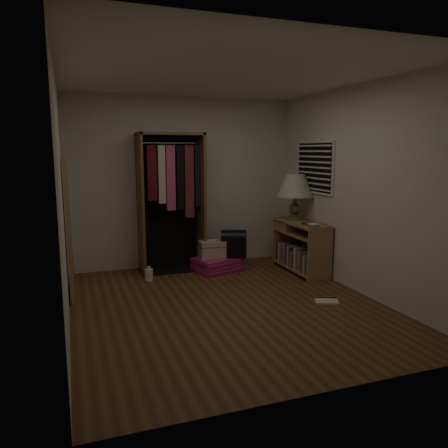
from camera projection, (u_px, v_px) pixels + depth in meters
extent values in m
plane|color=#533217|center=(227.00, 305.00, 5.12)|extent=(4.00, 4.00, 0.00)
cube|color=beige|center=(183.00, 183.00, 6.76)|extent=(3.50, 0.02, 2.60)
cube|color=beige|center=(326.00, 223.00, 3.05)|extent=(3.50, 0.02, 2.60)
cube|color=beige|center=(358.00, 190.00, 5.49)|extent=(0.02, 4.00, 2.60)
cube|color=beige|center=(62.00, 201.00, 4.32)|extent=(0.02, 4.00, 2.60)
cube|color=white|center=(228.00, 75.00, 4.69)|extent=(3.50, 4.00, 0.01)
cube|color=white|center=(315.00, 167.00, 6.37)|extent=(0.03, 0.96, 0.76)
cube|color=black|center=(315.00, 167.00, 6.37)|extent=(0.03, 0.90, 0.70)
cube|color=silver|center=(313.00, 189.00, 6.41)|extent=(0.01, 0.88, 0.02)
cube|color=silver|center=(313.00, 183.00, 6.40)|extent=(0.01, 0.88, 0.02)
cube|color=silver|center=(314.00, 178.00, 6.39)|extent=(0.01, 0.88, 0.02)
cube|color=silver|center=(314.00, 173.00, 6.37)|extent=(0.01, 0.88, 0.02)
cube|color=silver|center=(314.00, 167.00, 6.36)|extent=(0.01, 0.88, 0.02)
cube|color=silver|center=(314.00, 162.00, 6.35)|extent=(0.01, 0.88, 0.02)
cube|color=silver|center=(314.00, 157.00, 6.33)|extent=(0.01, 0.88, 0.02)
cube|color=silver|center=(314.00, 151.00, 6.32)|extent=(0.01, 0.88, 0.02)
cube|color=silver|center=(315.00, 146.00, 6.31)|extent=(0.01, 0.88, 0.02)
cube|color=#977049|center=(321.00, 255.00, 6.00)|extent=(0.40, 0.03, 0.75)
cube|color=#977049|center=(284.00, 240.00, 7.00)|extent=(0.40, 0.03, 0.75)
cube|color=#977049|center=(300.00, 267.00, 6.55)|extent=(0.40, 1.04, 0.03)
cube|color=#977049|center=(301.00, 234.00, 6.47)|extent=(0.40, 1.04, 0.03)
cube|color=#977049|center=(302.00, 223.00, 6.44)|extent=(0.42, 1.12, 0.03)
cube|color=brown|center=(312.00, 246.00, 6.56)|extent=(0.02, 1.10, 0.75)
cube|color=#977049|center=(290.00, 226.00, 6.76)|extent=(0.36, 0.38, 0.13)
cube|color=gray|center=(313.00, 267.00, 6.07)|extent=(0.19, 0.04, 0.24)
cube|color=#4C3833|center=(310.00, 266.00, 6.10)|extent=(0.16, 0.04, 0.25)
cube|color=#B7AD99|center=(309.00, 264.00, 6.15)|extent=(0.19, 0.04, 0.26)
cube|color=brown|center=(308.00, 262.00, 6.20)|extent=(0.20, 0.03, 0.29)
cube|color=#3F4C59|center=(305.00, 262.00, 6.23)|extent=(0.15, 0.03, 0.30)
cube|color=gray|center=(304.00, 261.00, 6.28)|extent=(0.18, 0.04, 0.29)
cube|color=#59594C|center=(303.00, 260.00, 6.33)|extent=(0.20, 0.03, 0.29)
cube|color=#B2724C|center=(302.00, 259.00, 6.37)|extent=(0.21, 0.03, 0.32)
cube|color=beige|center=(299.00, 258.00, 6.40)|extent=(0.15, 0.05, 0.32)
cube|color=#332D38|center=(299.00, 260.00, 6.47)|extent=(0.22, 0.04, 0.23)
cube|color=gray|center=(297.00, 259.00, 6.51)|extent=(0.20, 0.04, 0.23)
cube|color=#4C3833|center=(295.00, 257.00, 6.55)|extent=(0.20, 0.04, 0.28)
cube|color=#B7AD99|center=(293.00, 255.00, 6.59)|extent=(0.17, 0.04, 0.31)
cube|color=brown|center=(291.00, 256.00, 6.64)|extent=(0.18, 0.03, 0.28)
cube|color=#3F4C59|center=(290.00, 254.00, 6.67)|extent=(0.17, 0.03, 0.31)
cube|color=gray|center=(288.00, 253.00, 6.72)|extent=(0.17, 0.04, 0.30)
cube|color=#59594C|center=(287.00, 255.00, 6.78)|extent=(0.20, 0.05, 0.23)
cube|color=#B2724C|center=(284.00, 253.00, 6.82)|extent=(0.15, 0.04, 0.28)
cube|color=beige|center=(284.00, 252.00, 6.87)|extent=(0.18, 0.04, 0.29)
cube|color=#332D38|center=(282.00, 252.00, 6.92)|extent=(0.19, 0.04, 0.27)
cube|color=brown|center=(141.00, 204.00, 6.33)|extent=(0.04, 0.50, 2.05)
cube|color=brown|center=(201.00, 202.00, 6.63)|extent=(0.04, 0.50, 2.05)
cube|color=brown|center=(170.00, 134.00, 6.31)|extent=(0.95, 0.50, 0.04)
cube|color=black|center=(168.00, 201.00, 6.70)|extent=(0.95, 0.02, 2.05)
cube|color=black|center=(173.00, 269.00, 6.65)|extent=(0.95, 0.50, 0.02)
cylinder|color=white|center=(170.00, 143.00, 6.34)|extent=(0.87, 0.02, 0.02)
cube|color=#590F19|center=(151.00, 173.00, 6.29)|extent=(0.13, 0.11, 0.79)
cube|color=beige|center=(161.00, 174.00, 6.34)|extent=(0.10, 0.16, 0.84)
cube|color=#BF4C72|center=(170.00, 178.00, 6.40)|extent=(0.13, 0.12, 0.95)
cube|color=black|center=(179.00, 177.00, 6.44)|extent=(0.11, 0.14, 0.94)
cube|color=maroon|center=(189.00, 182.00, 6.50)|extent=(0.14, 0.11, 1.07)
cube|color=black|center=(199.00, 176.00, 6.54)|extent=(0.13, 0.12, 0.90)
cube|color=#A67651|center=(69.00, 229.00, 5.34)|extent=(0.05, 0.80, 1.70)
cube|color=white|center=(71.00, 228.00, 5.35)|extent=(0.01, 0.68, 1.58)
cube|color=#BD1772|center=(217.00, 264.00, 6.56)|extent=(0.77, 0.65, 0.21)
cube|color=white|center=(217.00, 268.00, 6.57)|extent=(0.79, 0.67, 0.01)
cube|color=white|center=(217.00, 261.00, 6.55)|extent=(0.79, 0.67, 0.01)
cylinder|color=white|center=(227.00, 268.00, 6.36)|extent=(0.15, 0.06, 0.02)
cube|color=tan|center=(212.00, 249.00, 6.52)|extent=(0.39, 0.28, 0.25)
cube|color=brown|center=(212.00, 246.00, 6.51)|extent=(0.39, 0.28, 0.01)
cylinder|color=white|center=(212.00, 240.00, 6.50)|extent=(0.11, 0.02, 0.02)
cube|color=black|center=(234.00, 247.00, 6.58)|extent=(0.44, 0.36, 0.29)
cylinder|color=black|center=(234.00, 238.00, 6.56)|extent=(0.44, 0.36, 0.25)
cylinder|color=#43572A|center=(294.00, 218.00, 6.65)|extent=(0.25, 0.25, 0.04)
cylinder|color=#43572A|center=(294.00, 216.00, 6.64)|extent=(0.15, 0.15, 0.05)
sphere|color=#43572A|center=(295.00, 209.00, 6.62)|extent=(0.18, 0.18, 0.17)
cylinder|color=#43572A|center=(295.00, 200.00, 6.60)|extent=(0.06, 0.06, 0.10)
cone|color=beige|center=(295.00, 185.00, 6.56)|extent=(0.58, 0.58, 0.34)
cone|color=white|center=(295.00, 185.00, 6.56)|extent=(0.52, 0.52, 0.32)
cylinder|color=#A3853E|center=(310.00, 224.00, 6.21)|extent=(0.35, 0.35, 0.02)
imported|color=#B3D3AF|center=(313.00, 225.00, 6.05)|extent=(0.21, 0.21, 0.04)
cylinder|color=white|center=(149.00, 275.00, 6.08)|extent=(0.14, 0.14, 0.16)
cylinder|color=white|center=(149.00, 268.00, 6.06)|extent=(0.06, 0.06, 0.04)
cube|color=beige|center=(326.00, 301.00, 5.23)|extent=(0.33, 0.30, 0.02)
cube|color=black|center=(325.00, 299.00, 5.32)|extent=(0.26, 0.14, 0.03)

